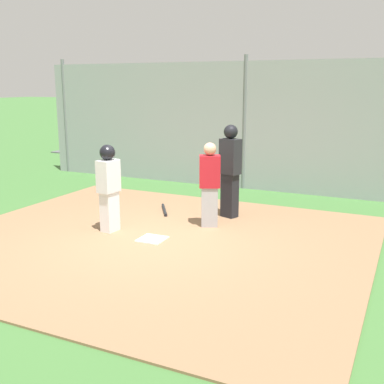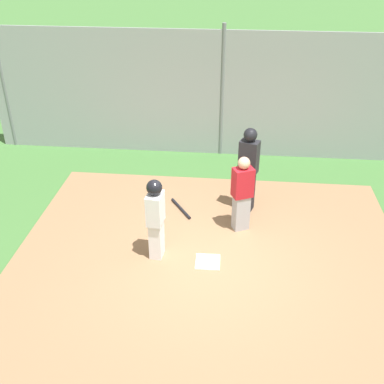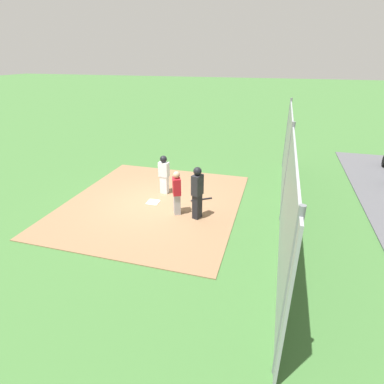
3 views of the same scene
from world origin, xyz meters
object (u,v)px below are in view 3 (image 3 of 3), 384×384
(home_plate, at_px, (153,202))
(baseball_bat, at_px, (201,199))
(runner, at_px, (164,172))
(catcher, at_px, (177,192))
(umpire, at_px, (197,192))

(home_plate, height_order, baseball_bat, baseball_bat)
(home_plate, xyz_separation_m, runner, (0.95, -0.12, 0.88))
(runner, bearing_deg, catcher, 40.71)
(home_plate, bearing_deg, runner, -7.20)
(home_plate, distance_m, runner, 1.30)
(runner, xyz_separation_m, baseball_bat, (-0.24, -1.61, -0.86))
(home_plate, bearing_deg, catcher, -116.11)
(baseball_bat, bearing_deg, home_plate, -10.72)
(umpire, relative_size, baseball_bat, 2.17)
(home_plate, xyz_separation_m, catcher, (-0.57, -1.16, 0.81))
(catcher, distance_m, runner, 1.84)
(catcher, xyz_separation_m, umpire, (-0.11, -0.76, 0.17))
(umpire, xyz_separation_m, baseball_bat, (1.38, 0.20, -0.95))
(home_plate, distance_m, baseball_bat, 1.86)
(catcher, height_order, umpire, umpire)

